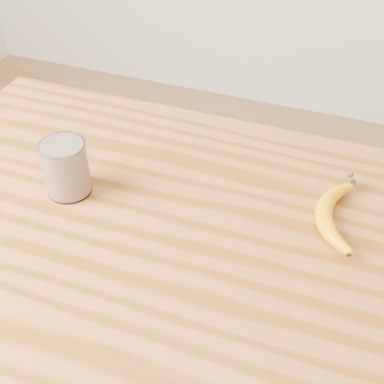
% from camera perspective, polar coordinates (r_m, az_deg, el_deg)
% --- Properties ---
extents(table, '(1.20, 0.80, 0.90)m').
position_cam_1_polar(table, '(1.01, -1.11, -10.38)').
color(table, '#985928').
rests_on(table, ground).
extents(smoothie_glass, '(0.08, 0.08, 0.11)m').
position_cam_1_polar(smoothie_glass, '(1.01, -13.30, 2.54)').
color(smoothie_glass, white).
rests_on(smoothie_glass, table).
extents(banana, '(0.13, 0.27, 0.03)m').
position_cam_1_polar(banana, '(0.97, 13.81, -2.19)').
color(banana, '#E19900').
rests_on(banana, table).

